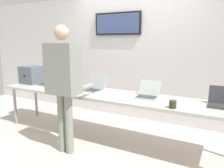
# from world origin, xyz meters

# --- Properties ---
(ground) EXTENTS (8.00, 8.00, 0.04)m
(ground) POSITION_xyz_m (0.00, 0.00, -0.02)
(ground) COLOR beige
(back_wall) EXTENTS (8.00, 0.11, 2.42)m
(back_wall) POSITION_xyz_m (-0.01, 1.13, 1.23)
(back_wall) COLOR silver
(back_wall) RESTS_ON ground
(workbench) EXTENTS (3.75, 0.70, 0.73)m
(workbench) POSITION_xyz_m (0.00, 0.00, 0.69)
(workbench) COLOR #B1B0A7
(workbench) RESTS_ON ground
(equipment_box) EXTENTS (0.35, 0.37, 0.33)m
(equipment_box) POSITION_xyz_m (-1.65, 0.09, 0.90)
(equipment_box) COLOR #505A66
(equipment_box) RESTS_ON workbench
(laptop_station_0) EXTENTS (0.31, 0.36, 0.27)m
(laptop_station_0) POSITION_xyz_m (-1.25, 0.12, 0.79)
(laptop_station_0) COLOR #AAB1B9
(laptop_station_0) RESTS_ON workbench
(laptop_station_1) EXTENTS (0.35, 0.35, 0.25)m
(laptop_station_1) POSITION_xyz_m (-0.27, 0.11, 0.79)
(laptop_station_1) COLOR #AAB4B6
(laptop_station_1) RESTS_ON workbench
(laptop_station_2) EXTENTS (0.32, 0.34, 0.22)m
(laptop_station_2) POSITION_xyz_m (0.66, 0.11, 0.79)
(laptop_station_2) COLOR #B0B6B3
(laptop_station_2) RESTS_ON workbench
(laptop_station_3) EXTENTS (0.36, 0.29, 0.24)m
(laptop_station_3) POSITION_xyz_m (1.62, 0.11, 0.79)
(laptop_station_3) COLOR #39393D
(laptop_station_3) RESTS_ON workbench
(person) EXTENTS (0.44, 0.58, 1.73)m
(person) POSITION_xyz_m (-0.26, -0.62, 1.05)
(person) COLOR gray
(person) RESTS_ON ground
(coffee_mug) EXTENTS (0.09, 0.09, 0.09)m
(coffee_mug) POSITION_xyz_m (1.09, -0.25, 0.78)
(coffee_mug) COLOR #322F1E
(coffee_mug) RESTS_ON workbench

